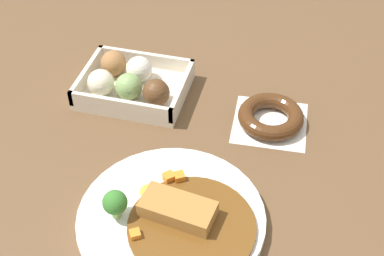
% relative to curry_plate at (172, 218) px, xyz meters
% --- Properties ---
extents(ground_plane, '(1.60, 1.60, 0.00)m').
position_rel_curry_plate_xyz_m(ground_plane, '(-0.13, 0.08, -0.01)').
color(ground_plane, brown).
extents(curry_plate, '(0.28, 0.28, 0.07)m').
position_rel_curry_plate_xyz_m(curry_plate, '(0.00, 0.00, 0.00)').
color(curry_plate, white).
rests_on(curry_plate, ground_plane).
extents(donut_box, '(0.20, 0.16, 0.06)m').
position_rel_curry_plate_xyz_m(donut_box, '(-0.16, 0.27, 0.01)').
color(donut_box, beige).
rests_on(donut_box, ground_plane).
extents(chocolate_ring_donut, '(0.14, 0.14, 0.03)m').
position_rel_curry_plate_xyz_m(chocolate_ring_donut, '(0.11, 0.26, 0.00)').
color(chocolate_ring_donut, white).
rests_on(chocolate_ring_donut, ground_plane).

